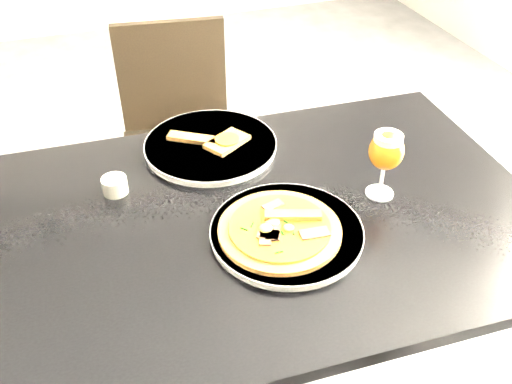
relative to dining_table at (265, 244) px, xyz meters
name	(u,v)px	position (x,y,z in m)	size (l,w,h in m)	color
dining_table	(265,244)	(0.00, 0.00, 0.00)	(1.23, 0.85, 0.75)	black
chair_far	(179,139)	(-0.03, 0.80, -0.19)	(0.44, 0.44, 0.85)	black
plate_main	(287,232)	(0.02, -0.08, 0.10)	(0.31, 0.31, 0.02)	white
pizza	(280,229)	(0.00, -0.09, 0.12)	(0.25, 0.25, 0.03)	#9E5826
plate_second	(211,146)	(-0.04, 0.28, 0.10)	(0.33, 0.33, 0.02)	white
crust_scraps	(216,140)	(-0.03, 0.28, 0.11)	(0.20, 0.15, 0.02)	#9E5826
loose_crust	(238,206)	(-0.05, 0.04, 0.09)	(0.11, 0.03, 0.01)	#9E5826
sauce_cup	(115,185)	(-0.30, 0.18, 0.11)	(0.06, 0.06, 0.04)	#B4B2A2
beer_glass	(386,151)	(0.26, -0.02, 0.20)	(0.08, 0.08, 0.16)	silver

